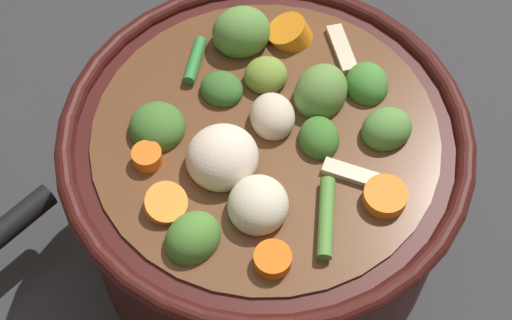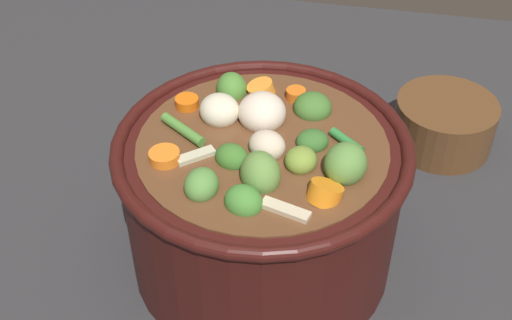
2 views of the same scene
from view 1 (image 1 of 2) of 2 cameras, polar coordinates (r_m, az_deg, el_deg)
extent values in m
plane|color=#2D2D30|center=(0.62, 0.55, -5.63)|extent=(1.10, 1.10, 0.00)
cylinder|color=#38110F|center=(0.56, 0.61, -2.32)|extent=(0.25, 0.25, 0.14)
torus|color=#38110F|center=(0.50, 0.69, 1.82)|extent=(0.27, 0.27, 0.01)
cylinder|color=brown|center=(0.55, 0.62, -2.03)|extent=(0.22, 0.22, 0.14)
ellipsoid|color=#3B7028|center=(0.49, 4.61, 1.57)|extent=(0.04, 0.04, 0.02)
ellipsoid|color=#3F6E2C|center=(0.50, -7.21, 2.37)|extent=(0.04, 0.04, 0.03)
ellipsoid|color=#35662A|center=(0.51, -2.52, 5.17)|extent=(0.04, 0.04, 0.02)
ellipsoid|color=#5F8A3E|center=(0.51, 4.74, 4.91)|extent=(0.05, 0.05, 0.04)
ellipsoid|color=#548A3E|center=(0.50, 9.50, 2.23)|extent=(0.03, 0.03, 0.03)
ellipsoid|color=#58893D|center=(0.54, -1.07, 9.29)|extent=(0.04, 0.05, 0.04)
ellipsoid|color=olive|center=(0.52, 0.72, 6.19)|extent=(0.03, 0.03, 0.02)
ellipsoid|color=#487F31|center=(0.46, -4.62, -5.75)|extent=(0.04, 0.04, 0.03)
ellipsoid|color=#428333|center=(0.52, 8.37, 5.06)|extent=(0.04, 0.04, 0.03)
cylinder|color=orange|center=(0.54, 2.49, 9.10)|extent=(0.04, 0.04, 0.03)
cylinder|color=orange|center=(0.49, -7.91, 0.09)|extent=(0.02, 0.02, 0.01)
cylinder|color=orange|center=(0.45, 1.22, -7.39)|extent=(0.03, 0.03, 0.01)
cylinder|color=orange|center=(0.47, -6.63, -3.25)|extent=(0.03, 0.03, 0.02)
cylinder|color=orange|center=(0.48, 9.36, -2.77)|extent=(0.04, 0.04, 0.01)
ellipsoid|color=beige|center=(0.46, 0.16, -3.30)|extent=(0.05, 0.05, 0.03)
ellipsoid|color=beige|center=(0.50, 1.21, 3.18)|extent=(0.04, 0.04, 0.03)
ellipsoid|color=beige|center=(0.48, -2.47, 0.18)|extent=(0.05, 0.05, 0.04)
cylinder|color=#4F8837|center=(0.46, 5.40, -4.08)|extent=(0.05, 0.04, 0.01)
cylinder|color=#2F7D39|center=(0.53, -4.48, 7.26)|extent=(0.03, 0.03, 0.01)
cube|color=beige|center=(0.48, 6.88, -0.98)|extent=(0.03, 0.03, 0.01)
cube|color=beige|center=(0.54, 6.27, 8.06)|extent=(0.04, 0.02, 0.01)
camera|label=2|loc=(0.68, 46.76, 43.57)|focal=47.66mm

